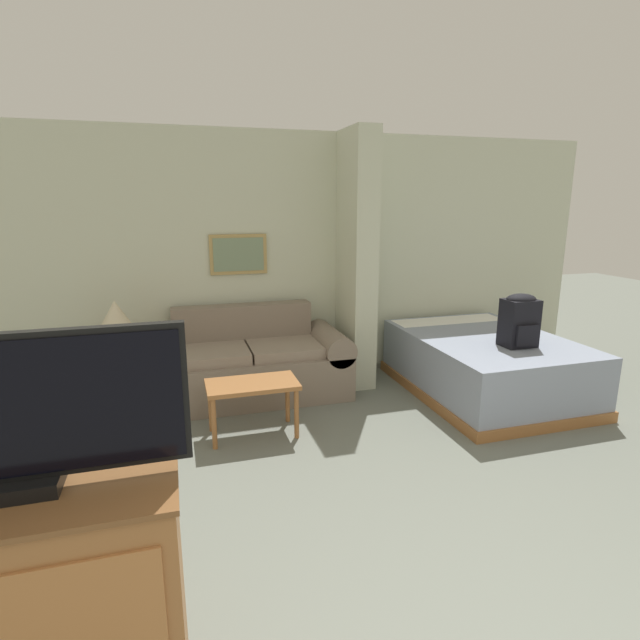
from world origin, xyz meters
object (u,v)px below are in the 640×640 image
at_px(table_lamp, 116,319).
at_px(tv_dresser, 42,620).
at_px(coffee_table, 252,390).
at_px(tv, 10,414).
at_px(couch, 248,364).
at_px(bed, 484,364).
at_px(backpack, 520,319).

bearing_deg(table_lamp, tv_dresser, -89.95).
bearing_deg(table_lamp, coffee_table, -37.35).
bearing_deg(tv, table_lamp, 90.05).
height_order(couch, tv, tv).
height_order(couch, tv_dresser, tv_dresser).
relative_size(table_lamp, tv_dresser, 0.48).
height_order(couch, bed, couch).
relative_size(couch, tv_dresser, 2.00).
relative_size(tv, backpack, 2.18).
distance_m(coffee_table, bed, 2.41).
xyz_separation_m(coffee_table, bed, (2.39, 0.29, -0.10)).
distance_m(table_lamp, bed, 3.56).
bearing_deg(backpack, tv_dresser, -149.32).
xyz_separation_m(coffee_table, tv_dresser, (-1.07, -2.20, 0.10)).
bearing_deg(tv_dresser, tv, 90.00).
bearing_deg(bed, couch, 165.86).
xyz_separation_m(table_lamp, tv, (0.00, -3.02, 0.38)).
relative_size(coffee_table, tv, 0.69).
height_order(coffee_table, bed, bed).
xyz_separation_m(coffee_table, tv, (-1.07, -2.20, 0.86)).
xyz_separation_m(couch, tv, (-1.16, -3.07, 0.93)).
bearing_deg(tv_dresser, coffee_table, 63.99).
height_order(coffee_table, table_lamp, table_lamp).
bearing_deg(table_lamp, couch, 2.36).
height_order(tv_dresser, bed, tv_dresser).
height_order(couch, coffee_table, couch).
relative_size(coffee_table, table_lamp, 1.57).
xyz_separation_m(tv, bed, (3.47, 2.49, -0.96)).
distance_m(coffee_table, tv, 2.59).
height_order(table_lamp, tv, tv).
bearing_deg(tv_dresser, couch, 69.20).
relative_size(table_lamp, bed, 0.24).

